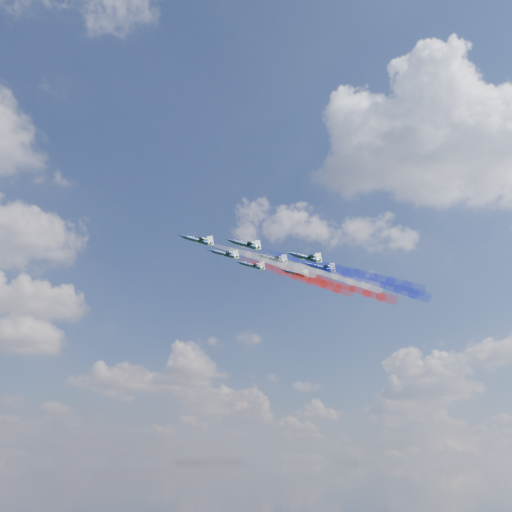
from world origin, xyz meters
TOP-DOWN VIEW (x-y plane):
  - jet_lead at (-10.86, 3.79)m, footprint 11.68×9.97m
  - trail_lead at (8.72, 0.90)m, footprint 31.22×8.54m
  - jet_inner_left at (-1.57, -5.25)m, footprint 11.68×9.97m
  - trail_inner_left at (18.01, -8.15)m, footprint 31.22×8.54m
  - jet_inner_right at (1.61, 11.87)m, footprint 11.68×9.97m
  - trail_inner_right at (21.19, 8.97)m, footprint 31.22×8.54m
  - jet_outer_left at (9.19, -16.87)m, footprint 11.68×9.97m
  - trail_outer_left at (28.77, -19.77)m, footprint 31.22×8.54m
  - jet_center_third at (11.21, 1.23)m, footprint 11.68×9.97m
  - trail_center_third at (30.79, -1.67)m, footprint 31.22×8.54m
  - jet_outer_right at (14.57, 18.36)m, footprint 11.68×9.97m
  - trail_outer_right at (34.15, 15.46)m, footprint 31.22×8.54m
  - jet_rear_left at (20.33, -8.44)m, footprint 11.68×9.97m
  - trail_rear_left at (39.91, -11.34)m, footprint 31.22×8.54m
  - jet_rear_right at (23.56, 8.13)m, footprint 11.68×9.97m
  - trail_rear_right at (43.14, 5.23)m, footprint 31.22×8.54m

SIDE VIEW (x-z plane):
  - trail_outer_left at x=28.77m, z-range 121.65..129.74m
  - trail_rear_left at x=39.91m, z-range 123.21..131.30m
  - jet_outer_left at x=9.19m, z-range 125.48..131.17m
  - jet_rear_left at x=20.33m, z-range 127.05..132.73m
  - trail_rear_right at x=43.14m, z-range 126.54..134.63m
  - trail_inner_left at x=18.01m, z-range 126.66..134.74m
  - trail_center_third at x=30.79m, z-range 126.92..135.00m
  - trail_lead at x=8.72m, z-range 128.89..136.97m
  - jet_rear_right at x=23.56m, z-range 130.37..136.06m
  - jet_inner_left at x=-1.57m, z-range 130.49..136.18m
  - jet_center_third at x=11.21m, z-range 130.75..136.44m
  - trail_inner_right at x=21.19m, z-range 129.70..137.79m
  - trail_outer_right at x=34.15m, z-range 130.26..138.34m
  - jet_lead at x=-10.86m, z-range 132.72..138.41m
  - jet_inner_right at x=1.61m, z-range 133.54..139.22m
  - jet_outer_right at x=14.57m, z-range 134.09..139.77m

